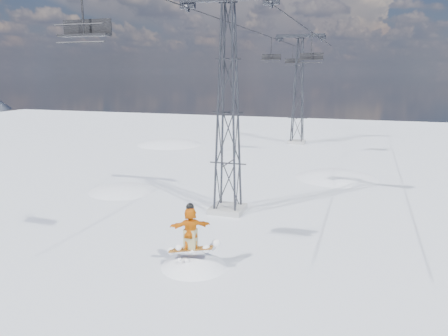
{
  "coord_description": "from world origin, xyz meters",
  "views": [
    {
      "loc": [
        7.74,
        -14.1,
        7.6
      ],
      "look_at": [
        1.92,
        3.87,
        3.43
      ],
      "focal_mm": 35.0,
      "sensor_mm": 36.0,
      "label": 1
    }
  ],
  "objects": [
    {
      "name": "ground",
      "position": [
        0.0,
        0.0,
        0.0
      ],
      "size": [
        120.0,
        120.0,
        0.0
      ],
      "primitive_type": "plane",
      "color": "white",
      "rests_on": "ground"
    },
    {
      "name": "snow_terrain",
      "position": [
        -4.77,
        21.24,
        -9.59
      ],
      "size": [
        39.0,
        37.0,
        22.0
      ],
      "color": "white",
      "rests_on": "ground"
    },
    {
      "name": "lift_tower_near",
      "position": [
        0.8,
        8.0,
        5.47
      ],
      "size": [
        5.2,
        1.8,
        11.43
      ],
      "color": "#999999",
      "rests_on": "ground"
    },
    {
      "name": "lift_tower_far",
      "position": [
        0.8,
        33.0,
        5.47
      ],
      "size": [
        5.2,
        1.8,
        11.43
      ],
      "color": "#999999",
      "rests_on": "ground"
    },
    {
      "name": "haul_cables",
      "position": [
        0.8,
        19.5,
        10.85
      ],
      "size": [
        4.46,
        51.0,
        0.06
      ],
      "color": "black",
      "rests_on": "ground"
    },
    {
      "name": "snowboarder_jump",
      "position": [
        1.62,
        0.9,
        -1.63
      ],
      "size": [
        4.4,
        4.4,
        6.67
      ],
      "color": "white",
      "rests_on": "ground"
    },
    {
      "name": "lift_chair_near",
      "position": [
        -1.4,
        -1.03,
        8.99
      ],
      "size": [
        1.87,
        0.54,
        2.32
      ],
      "color": "black",
      "rests_on": "ground"
    },
    {
      "name": "lift_chair_mid",
      "position": [
        3.0,
        24.7,
        8.84
      ],
      "size": [
        2.03,
        0.58,
        2.52
      ],
      "color": "black",
      "rests_on": "ground"
    },
    {
      "name": "lift_chair_far",
      "position": [
        -1.4,
        29.04,
        8.97
      ],
      "size": [
        1.89,
        0.54,
        2.35
      ],
      "color": "black",
      "rests_on": "ground"
    },
    {
      "name": "lift_chair_extra",
      "position": [
        -1.4,
        42.07,
        8.9
      ],
      "size": [
        1.96,
        0.56,
        2.43
      ],
      "color": "black",
      "rests_on": "ground"
    }
  ]
}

